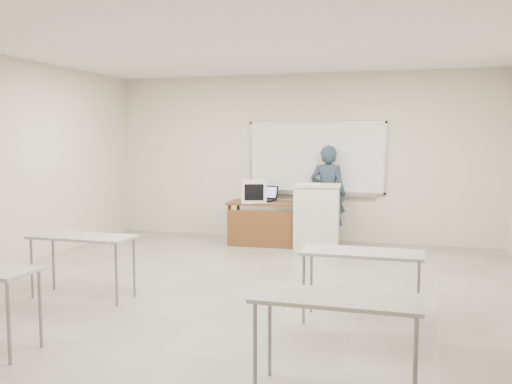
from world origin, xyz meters
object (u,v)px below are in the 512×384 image
(mouse, at_px, (297,203))
(instructor_desk, at_px, (267,215))
(crt_monitor, at_px, (253,191))
(whiteboard, at_px, (316,159))
(laptop, at_px, (266,197))
(keyboard, at_px, (309,184))
(podium, at_px, (317,216))
(presenter, at_px, (328,194))

(mouse, bearing_deg, instructor_desk, 148.15)
(instructor_desk, xyz_separation_m, crt_monitor, (-0.25, -0.01, 0.41))
(mouse, bearing_deg, whiteboard, 57.55)
(laptop, bearing_deg, keyboard, -10.58)
(podium, height_order, keyboard, keyboard)
(laptop, distance_m, keyboard, 0.98)
(mouse, bearing_deg, laptop, 128.58)
(laptop, height_order, mouse, laptop)
(crt_monitor, bearing_deg, keyboard, -25.24)
(podium, bearing_deg, mouse, -167.71)
(whiteboard, relative_size, crt_monitor, 5.27)
(whiteboard, xyz_separation_m, keyboard, (0.05, -0.89, -0.38))
(whiteboard, height_order, instructor_desk, whiteboard)
(crt_monitor, bearing_deg, presenter, 8.35)
(whiteboard, height_order, keyboard, whiteboard)
(whiteboard, distance_m, laptop, 1.16)
(whiteboard, relative_size, instructor_desk, 1.80)
(whiteboard, bearing_deg, crt_monitor, -140.16)
(crt_monitor, height_order, mouse, crt_monitor)
(keyboard, xyz_separation_m, presenter, (0.19, 0.74, -0.24))
(crt_monitor, relative_size, mouse, 4.95)
(keyboard, bearing_deg, podium, 45.78)
(whiteboard, distance_m, mouse, 1.13)
(instructor_desk, bearing_deg, podium, -2.06)
(podium, relative_size, laptop, 3.12)
(podium, bearing_deg, crt_monitor, 175.95)
(podium, distance_m, laptop, 1.03)
(laptop, xyz_separation_m, mouse, (0.65, -0.36, -0.04))
(podium, bearing_deg, presenter, 77.24)
(podium, height_order, presenter, presenter)
(whiteboard, distance_m, keyboard, 0.97)
(presenter, bearing_deg, podium, 85.68)
(podium, bearing_deg, instructor_desk, 175.41)
(whiteboard, height_order, presenter, whiteboard)
(crt_monitor, relative_size, presenter, 0.27)
(instructor_desk, xyz_separation_m, laptop, (-0.10, 0.27, 0.27))
(whiteboard, height_order, laptop, whiteboard)
(laptop, xyz_separation_m, presenter, (1.05, 0.36, 0.05))
(mouse, bearing_deg, crt_monitor, 151.98)
(whiteboard, height_order, podium, whiteboard)
(podium, height_order, crt_monitor, crt_monitor)
(whiteboard, xyz_separation_m, crt_monitor, (-0.95, -0.79, -0.54))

